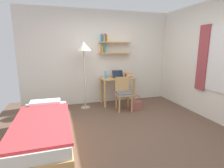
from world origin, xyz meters
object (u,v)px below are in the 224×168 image
Objects in this scene: standing_lamp at (84,50)px; laptop at (118,76)px; book_stack at (128,75)px; handbag at (137,105)px; bed at (44,131)px; water_bottle at (106,75)px; desk at (117,83)px; desk_chair at (123,92)px.

standing_lamp is 1.20m from laptop.
handbag is at bearing -89.60° from book_stack.
book_stack is at bearing 38.35° from bed.
water_bottle is 1.15m from handbag.
handbag is (1.26, -0.52, -1.39)m from standing_lamp.
water_bottle is (0.59, 0.06, -0.65)m from standing_lamp.
water_bottle is at bearing -167.73° from laptop.
desk_chair is (0.00, -0.48, -0.13)m from desk.
desk_chair reaches higher than desk.
handbag is at bearing -65.93° from laptop.
laptop reaches higher than handbag.
laptop reaches higher than desk.
desk_chair reaches higher than bed.
desk_chair is 1.46m from standing_lamp.
desk is at bearing 6.08° from water_bottle.
laptop is at bearing 12.27° from water_bottle.
laptop is (0.96, 0.15, -0.71)m from standing_lamp.
desk is 0.22m from laptop.
desk reaches higher than bed.
standing_lamp is at bearing -171.37° from laptop.
water_bottle is (1.51, 1.68, 0.63)m from bed.
standing_lamp is (-0.94, 0.38, 1.05)m from desk_chair.
bed is 2.44m from handbag.
book_stack is (1.25, 0.11, -0.70)m from standing_lamp.
water_bottle is 0.54× the size of handbag.
book_stack is 0.93m from handbag.
water_bottle reaches higher than desk_chair.
desk_chair is at bearing -92.71° from laptop.
desk_chair is 4.05× the size of water_bottle.
desk is at bearing 6.21° from standing_lamp.
book_stack is (0.32, 0.49, 0.35)m from desk_chair.
standing_lamp reaches higher than desk_chair.
desk_chair is 2.20× the size of handbag.
desk is at bearing -178.87° from book_stack.
water_bottle reaches higher than handbag.
water_bottle is at bearing -173.92° from desk.
standing_lamp is 8.35× the size of water_bottle.
water_bottle is 0.87× the size of book_stack.
desk is 1.31m from standing_lamp.
laptop reaches higher than desk_chair.
desk_chair is (1.86, 1.23, 0.23)m from bed.
desk reaches higher than handbag.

